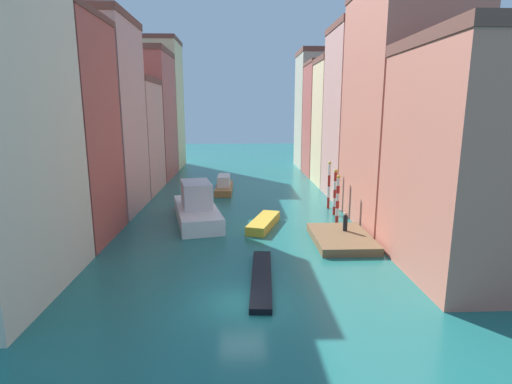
{
  "coord_description": "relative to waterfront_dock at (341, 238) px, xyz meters",
  "views": [
    {
      "loc": [
        -0.11,
        -19.6,
        10.23
      ],
      "look_at": [
        1.65,
        22.14,
        1.5
      ],
      "focal_mm": 27.86,
      "sensor_mm": 36.0,
      "label": 1
    }
  ],
  "objects": [
    {
      "name": "gondola_black",
      "position": [
        -6.67,
        -6.91,
        -0.13
      ],
      "size": [
        1.75,
        8.41,
        0.36
      ],
      "color": "black",
      "rests_on": "ground"
    },
    {
      "name": "building_right_4",
      "position": [
        6.48,
        32.78,
        8.38
      ],
      "size": [
        8.15,
        8.04,
        17.34
      ],
      "color": "#B25147",
      "rests_on": "ground"
    },
    {
      "name": "building_left_4",
      "position": [
        -22.16,
        31.65,
        9.09
      ],
      "size": [
        8.15,
        11.3,
        18.76
      ],
      "color": "#B25147",
      "rests_on": "ground"
    },
    {
      "name": "mooring_pole_2",
      "position": [
        1.36,
        10.8,
        2.23
      ],
      "size": [
        0.3,
        0.3,
        4.97
      ],
      "color": "red",
      "rests_on": "ground"
    },
    {
      "name": "building_left_1",
      "position": [
        -22.16,
        1.79,
        8.34
      ],
      "size": [
        8.15,
        8.22,
        17.27
      ],
      "color": "#B25147",
      "rests_on": "ground"
    },
    {
      "name": "building_left_2",
      "position": [
        -22.16,
        10.98,
        9.21
      ],
      "size": [
        8.15,
        9.55,
        19.01
      ],
      "color": "tan",
      "rests_on": "ground"
    },
    {
      "name": "building_right_0",
      "position": [
        6.48,
        -5.89,
        7.0
      ],
      "size": [
        8.15,
        10.75,
        14.57
      ],
      "color": "#C6705B",
      "rests_on": "ground"
    },
    {
      "name": "building_right_5",
      "position": [
        6.48,
        41.75,
        9.8
      ],
      "size": [
        8.15,
        9.33,
        20.17
      ],
      "color": "#BCB299",
      "rests_on": "ground"
    },
    {
      "name": "mooring_pole_0",
      "position": [
        0.94,
        5.34,
        1.97
      ],
      "size": [
        0.33,
        0.33,
        4.45
      ],
      "color": "red",
      "rests_on": "ground"
    },
    {
      "name": "vaporetto_white",
      "position": [
        -11.96,
        6.64,
        0.99
      ],
      "size": [
        5.66,
        11.05,
        3.7
      ],
      "color": "white",
      "rests_on": "ground"
    },
    {
      "name": "ground_plane",
      "position": [
        -7.84,
        14.69,
        -0.3
      ],
      "size": [
        154.0,
        154.0,
        0.0
      ],
      "primitive_type": "plane",
      "color": "#1E6B66"
    },
    {
      "name": "building_left_3",
      "position": [
        -22.16,
        20.79,
        6.71
      ],
      "size": [
        8.15,
        9.72,
        14.01
      ],
      "color": "tan",
      "rests_on": "ground"
    },
    {
      "name": "mooring_pole_1",
      "position": [
        1.38,
        8.2,
        2.02
      ],
      "size": [
        0.35,
        0.35,
        4.54
      ],
      "color": "red",
      "rests_on": "ground"
    },
    {
      "name": "building_right_3",
      "position": [
        6.48,
        24.55,
        8.18
      ],
      "size": [
        8.15,
        7.57,
        16.93
      ],
      "color": "beige",
      "rests_on": "ground"
    },
    {
      "name": "motorboat_1",
      "position": [
        -9.91,
        19.97,
        0.5
      ],
      "size": [
        2.12,
        7.24,
        2.09
      ],
      "color": "olive",
      "rests_on": "ground"
    },
    {
      "name": "waterfront_dock",
      "position": [
        0.0,
        0.0,
        0.0
      ],
      "size": [
        4.37,
        6.68,
        0.61
      ],
      "color": "brown",
      "rests_on": "ground"
    },
    {
      "name": "building_right_2",
      "position": [
        6.48,
        16.19,
        9.44
      ],
      "size": [
        8.15,
        8.83,
        19.45
      ],
      "color": "tan",
      "rests_on": "ground"
    },
    {
      "name": "motorboat_0",
      "position": [
        -5.84,
        4.37,
        0.08
      ],
      "size": [
        3.4,
        6.14,
        0.77
      ],
      "color": "gold",
      "rests_on": "ground"
    },
    {
      "name": "person_on_dock",
      "position": [
        0.53,
        1.0,
        1.02
      ],
      "size": [
        0.36,
        0.36,
        1.54
      ],
      "color": "black",
      "rests_on": "waterfront_dock"
    },
    {
      "name": "building_right_1",
      "position": [
        6.48,
        5.62,
        9.95
      ],
      "size": [
        8.15,
        11.92,
        20.48
      ],
      "color": "#C6705B",
      "rests_on": "ground"
    },
    {
      "name": "building_left_5",
      "position": [
        -22.16,
        42.37,
        10.7
      ],
      "size": [
        8.15,
        9.46,
        21.97
      ],
      "color": "beige",
      "rests_on": "ground"
    }
  ]
}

